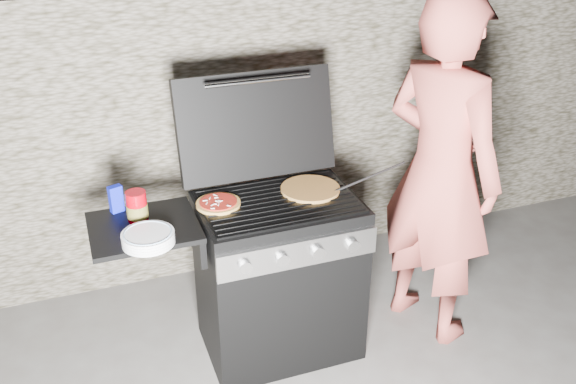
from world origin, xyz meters
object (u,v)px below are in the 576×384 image
object	(u,v)px
sauce_jar	(137,206)
person	(440,173)
pizza_topped	(218,203)
gas_grill	(234,286)

from	to	relation	value
sauce_jar	person	world-z (taller)	person
pizza_topped	sauce_jar	xyz separation A→B (m)	(-0.39, -0.00, 0.05)
gas_grill	pizza_topped	distance (m)	0.47
pizza_topped	sauce_jar	size ratio (longest dim) A/B	1.47
person	pizza_topped	bearing A→B (deg)	61.87
pizza_topped	person	xyz separation A→B (m)	(1.16, -0.14, 0.04)
pizza_topped	sauce_jar	world-z (taller)	sauce_jar
pizza_topped	sauce_jar	bearing A→B (deg)	-179.88
pizza_topped	sauce_jar	distance (m)	0.39
gas_grill	sauce_jar	size ratio (longest dim) A/B	8.99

